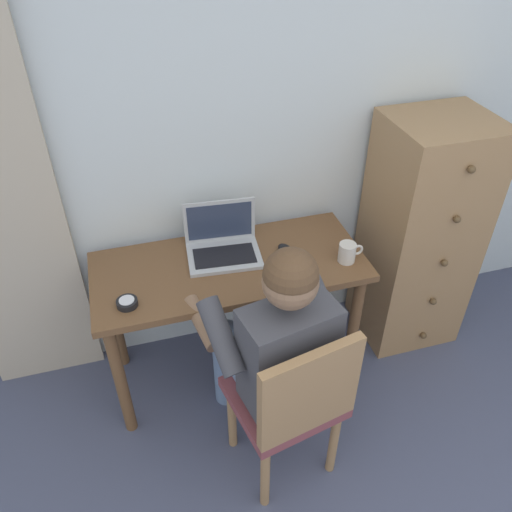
# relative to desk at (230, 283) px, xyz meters

# --- Properties ---
(wall_back) EXTENTS (4.80, 0.05, 2.50)m
(wall_back) POSITION_rel_desk_xyz_m (0.33, 0.35, 0.63)
(wall_back) COLOR silver
(wall_back) RESTS_ON ground_plane
(desk) EXTENTS (1.27, 0.55, 0.74)m
(desk) POSITION_rel_desk_xyz_m (0.00, 0.00, 0.00)
(desk) COLOR brown
(desk) RESTS_ON ground_plane
(dresser) EXTENTS (0.50, 0.48, 1.29)m
(dresser) POSITION_rel_desk_xyz_m (1.05, 0.06, 0.03)
(dresser) COLOR #9E754C
(dresser) RESTS_ON ground_plane
(chair) EXTENTS (0.49, 0.47, 0.89)m
(chair) POSITION_rel_desk_xyz_m (0.10, -0.64, -0.12)
(chair) COLOR brown
(chair) RESTS_ON ground_plane
(person_seated) EXTENTS (0.60, 0.64, 1.21)m
(person_seated) POSITION_rel_desk_xyz_m (0.06, -0.46, 0.06)
(person_seated) COLOR #6B84AD
(person_seated) RESTS_ON ground_plane
(laptop) EXTENTS (0.36, 0.28, 0.24)m
(laptop) POSITION_rel_desk_xyz_m (-0.01, 0.10, 0.17)
(laptop) COLOR #B7BABF
(laptop) RESTS_ON desk
(computer_mouse) EXTENTS (0.08, 0.11, 0.03)m
(computer_mouse) POSITION_rel_desk_xyz_m (0.28, 0.01, 0.13)
(computer_mouse) COLOR black
(computer_mouse) RESTS_ON desk
(desk_clock) EXTENTS (0.09, 0.09, 0.03)m
(desk_clock) POSITION_rel_desk_xyz_m (-0.48, -0.15, 0.13)
(desk_clock) COLOR black
(desk_clock) RESTS_ON desk
(coffee_mug) EXTENTS (0.12, 0.08, 0.09)m
(coffee_mug) POSITION_rel_desk_xyz_m (0.53, -0.13, 0.16)
(coffee_mug) COLOR silver
(coffee_mug) RESTS_ON desk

